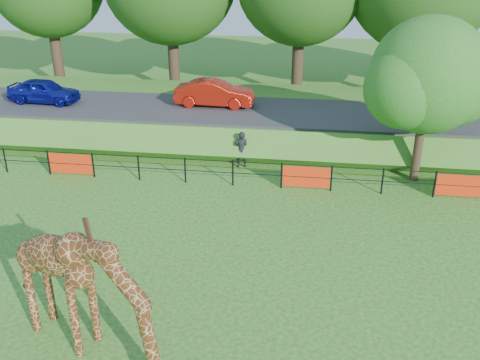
{
  "coord_description": "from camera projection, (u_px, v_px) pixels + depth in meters",
  "views": [
    {
      "loc": [
        3.08,
        -11.84,
        9.32
      ],
      "look_at": [
        0.84,
        4.17,
        2.0
      ],
      "focal_mm": 40.0,
      "sensor_mm": 36.0,
      "label": 1
    }
  ],
  "objects": [
    {
      "name": "tree_east",
      "position": [
        430.0,
        80.0,
        20.88
      ],
      "size": [
        5.4,
        4.71,
        6.76
      ],
      "color": "#342217",
      "rests_on": "ground"
    },
    {
      "name": "car_blue",
      "position": [
        44.0,
        91.0,
        27.96
      ],
      "size": [
        3.81,
        1.75,
        1.27
      ],
      "primitive_type": "imported",
      "rotation": [
        0.0,
        0.0,
        1.5
      ],
      "color": "#1419A4",
      "rests_on": "road"
    },
    {
      "name": "perimeter_fence",
      "position": [
        233.0,
        173.0,
        21.91
      ],
      "size": [
        28.07,
        0.1,
        1.1
      ],
      "primitive_type": null,
      "color": "black",
      "rests_on": "ground"
    },
    {
      "name": "car_red",
      "position": [
        215.0,
        93.0,
        27.4
      ],
      "size": [
        4.06,
        1.5,
        1.33
      ],
      "primitive_type": "imported",
      "rotation": [
        0.0,
        0.0,
        1.55
      ],
      "color": "red",
      "rests_on": "road"
    },
    {
      "name": "road",
      "position": [
        251.0,
        111.0,
        26.98
      ],
      "size": [
        40.0,
        5.0,
        0.12
      ],
      "primitive_type": "cube",
      "color": "#313134",
      "rests_on": "embankment"
    },
    {
      "name": "giraffe",
      "position": [
        85.0,
        293.0,
        12.61
      ],
      "size": [
        4.64,
        2.74,
        3.36
      ],
      "primitive_type": null,
      "rotation": [
        0.0,
        0.0,
        -0.43
      ],
      "color": "#532911",
      "rests_on": "ground"
    },
    {
      "name": "ground",
      "position": [
        190.0,
        304.0,
        14.91
      ],
      "size": [
        90.0,
        90.0,
        0.0
      ],
      "primitive_type": "plane",
      "color": "#215D17",
      "rests_on": "ground"
    },
    {
      "name": "visitor",
      "position": [
        241.0,
        149.0,
        23.59
      ],
      "size": [
        0.68,
        0.53,
        1.65
      ],
      "primitive_type": "imported",
      "rotation": [
        0.0,
        0.0,
        3.4
      ],
      "color": "black",
      "rests_on": "ground"
    },
    {
      "name": "embankment",
      "position": [
        254.0,
        116.0,
        28.63
      ],
      "size": [
        40.0,
        9.0,
        1.3
      ],
      "primitive_type": "cube",
      "color": "#215D17",
      "rests_on": "ground"
    }
  ]
}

